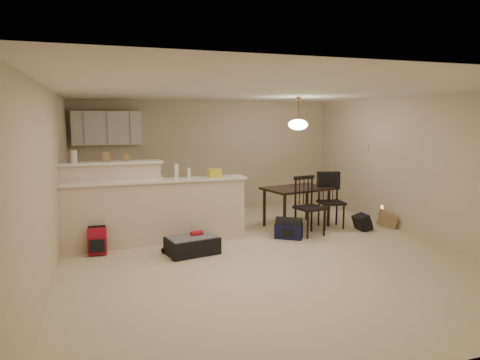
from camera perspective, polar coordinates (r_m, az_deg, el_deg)
name	(u,v)px	position (r m, az deg, el deg)	size (l,w,h in m)	color
room	(260,173)	(6.66, 2.69, 0.94)	(7.00, 7.02, 2.50)	beige
breakfast_bar	(140,208)	(7.33, -13.14, -3.69)	(3.08, 0.58, 1.39)	beige
upper_cabinets	(107,128)	(9.50, -17.33, 6.64)	(1.40, 0.34, 0.70)	white
kitchen_counter	(120,196)	(9.51, -15.75, -2.08)	(1.80, 0.60, 0.90)	white
thermostat	(367,147)	(9.41, 16.52, 4.22)	(0.02, 0.12, 0.12)	beige
jar	(74,156)	(7.33, -21.27, 2.94)	(0.10, 0.10, 0.20)	silver
cereal_box	(106,157)	(7.32, -17.41, 2.96)	(0.10, 0.07, 0.16)	olive
small_box	(126,158)	(7.33, -14.91, 2.90)	(0.08, 0.06, 0.12)	olive
bottle_a	(176,171)	(7.23, -8.49, 1.18)	(0.07, 0.07, 0.26)	silver
bottle_b	(189,173)	(7.27, -6.84, 0.93)	(0.06, 0.06, 0.18)	silver
bag_lump	(215,173)	(7.37, -3.39, 0.92)	(0.22, 0.18, 0.14)	olive
dining_table	(297,192)	(8.37, 7.57, -1.63)	(1.38, 1.07, 0.77)	black
pendant_lamp	(298,124)	(8.25, 7.74, 7.40)	(0.36, 0.36, 0.62)	brown
dining_chair_near	(310,206)	(7.80, 9.32, -3.46)	(0.46, 0.44, 1.06)	black
dining_chair_far	(331,201)	(8.42, 12.09, -2.74)	(0.46, 0.44, 1.05)	black
suitcase	(192,246)	(6.77, -6.39, -8.67)	(0.77, 0.50, 0.26)	black
red_backpack	(97,241)	(7.04, -18.50, -7.73)	(0.28, 0.17, 0.42)	#AB1324
navy_duffel	(289,231)	(7.63, 6.51, -6.77)	(0.47, 0.26, 0.26)	#111435
black_daypack	(362,223)	(8.45, 15.98, -5.47)	(0.32, 0.23, 0.28)	black
cardboard_sheet	(387,220)	(8.74, 19.05, -5.05)	(0.42, 0.02, 0.32)	olive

